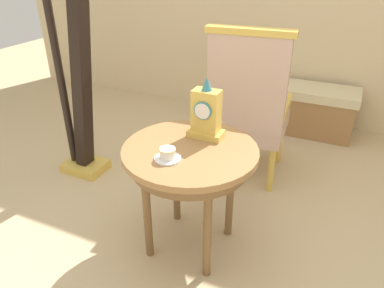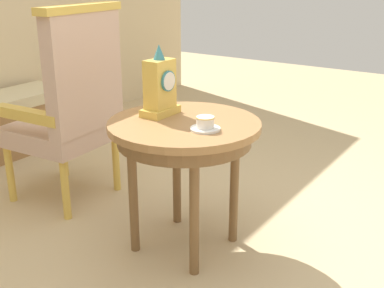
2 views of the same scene
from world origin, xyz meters
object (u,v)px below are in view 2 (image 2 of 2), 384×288
(teacup_left, at_px, (205,124))
(window_bench, at_px, (8,123))
(armchair, at_px, (71,104))
(side_table, at_px, (184,137))
(mantel_clock, at_px, (160,87))

(teacup_left, relative_size, window_bench, 0.15)
(armchair, height_order, window_bench, armchair)
(side_table, xyz_separation_m, mantel_clock, (0.02, 0.16, 0.21))
(side_table, relative_size, window_bench, 0.77)
(side_table, height_order, armchair, armchair)
(side_table, xyz_separation_m, teacup_left, (-0.05, -0.15, 0.10))
(armchair, bearing_deg, window_bench, 74.83)
(teacup_left, distance_m, mantel_clock, 0.33)
(side_table, height_order, window_bench, side_table)
(teacup_left, distance_m, window_bench, 2.10)
(side_table, distance_m, teacup_left, 0.19)
(teacup_left, height_order, armchair, armchair)
(teacup_left, xyz_separation_m, mantel_clock, (0.08, 0.30, 0.11))
(mantel_clock, distance_m, armchair, 0.70)
(side_table, relative_size, armchair, 0.62)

